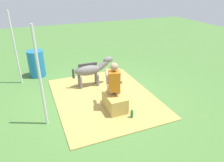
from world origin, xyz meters
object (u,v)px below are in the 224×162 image
pony_standing (91,70)px  water_barrel (36,64)px  tent_pole_right (15,49)px  soda_bottle (132,114)px  person_seated (114,83)px  tent_pole_left (40,79)px  hay_bale (115,103)px

pony_standing → water_barrel: bearing=45.4°
tent_pole_right → soda_bottle: bearing=-142.2°
person_seated → tent_pole_left: (-0.09, 1.78, 0.46)m
hay_bale → pony_standing: pony_standing is taller
water_barrel → tent_pole_left: tent_pole_left is taller
tent_pole_right → tent_pole_left: bearing=-169.0°
hay_bale → tent_pole_right: bearing=39.9°
hay_bale → tent_pole_right: (2.71, 2.26, 0.97)m
pony_standing → water_barrel: 2.17m
person_seated → pony_standing: (1.43, 0.19, -0.15)m
soda_bottle → tent_pole_left: size_ratio=0.11×
tent_pole_left → water_barrel: bearing=-0.9°
soda_bottle → tent_pole_left: tent_pole_left is taller
tent_pole_right → person_seated: bearing=-138.0°
pony_standing → tent_pole_right: 2.46m
tent_pole_left → tent_pole_right: same height
person_seated → tent_pole_right: tent_pole_right is taller
water_barrel → tent_pole_right: (-0.40, 0.56, 0.71)m
water_barrel → tent_pole_right: size_ratio=0.40×
soda_bottle → hay_bale: bearing=24.9°
person_seated → pony_standing: person_seated is taller
pony_standing → person_seated: bearing=-172.4°
person_seated → tent_pole_right: size_ratio=0.56×
soda_bottle → tent_pole_left: (0.58, 1.98, 1.05)m
hay_bale → tent_pole_left: bearing=87.9°
tent_pole_right → pony_standing: bearing=-118.0°
hay_bale → soda_bottle: 0.58m
person_seated → tent_pole_left: 1.84m
person_seated → tent_pole_right: bearing=42.0°
hay_bale → person_seated: bearing=-11.8°
water_barrel → tent_pole_left: bearing=179.1°
water_barrel → tent_pole_left: (-3.04, 0.05, 0.71)m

